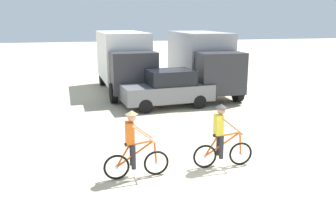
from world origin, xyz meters
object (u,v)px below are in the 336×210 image
(box_truck_grey_hauler, at_px, (202,59))
(supply_crate, at_px, (160,99))
(cyclist_cowboy_hat, at_px, (222,138))
(sedan_parked, at_px, (168,89))
(box_truck_white_box, at_px, (124,59))
(cyclist_orange_shirt, at_px, (134,147))

(box_truck_grey_hauler, bearing_deg, supply_crate, -138.03)
(box_truck_grey_hauler, bearing_deg, cyclist_cowboy_hat, -106.04)
(supply_crate, bearing_deg, sedan_parked, -37.16)
(box_truck_white_box, relative_size, supply_crate, 10.79)
(box_truck_grey_hauler, relative_size, supply_crate, 10.64)
(sedan_parked, height_order, cyclist_cowboy_hat, cyclist_cowboy_hat)
(box_truck_white_box, relative_size, cyclist_cowboy_hat, 3.77)
(cyclist_orange_shirt, bearing_deg, sedan_parked, 69.62)
(box_truck_grey_hauler, bearing_deg, cyclist_orange_shirt, -117.73)
(box_truck_grey_hauler, height_order, supply_crate, box_truck_grey_hauler)
(box_truck_white_box, distance_m, sedan_parked, 4.57)
(cyclist_cowboy_hat, relative_size, supply_crate, 2.86)
(box_truck_grey_hauler, distance_m, supply_crate, 4.37)
(box_truck_grey_hauler, relative_size, sedan_parked, 1.55)
(box_truck_grey_hauler, relative_size, cyclist_orange_shirt, 3.72)
(box_truck_white_box, distance_m, supply_crate, 4.38)
(box_truck_white_box, height_order, cyclist_cowboy_hat, box_truck_white_box)
(sedan_parked, xyz_separation_m, cyclist_cowboy_hat, (-0.21, -7.07, -0.04))
(cyclist_cowboy_hat, bearing_deg, supply_crate, 91.10)
(box_truck_white_box, xyz_separation_m, sedan_parked, (1.55, -4.18, -0.99))
(cyclist_orange_shirt, height_order, cyclist_cowboy_hat, same)
(cyclist_orange_shirt, bearing_deg, box_truck_white_box, 84.41)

